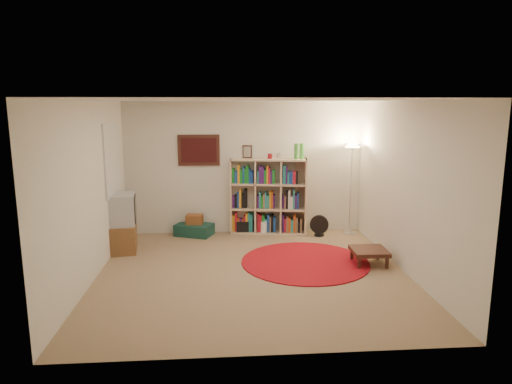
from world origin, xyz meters
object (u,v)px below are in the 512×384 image
floor_lamp (352,159)px  side_table (369,252)px  floor_fan (319,226)px  suitcase (194,230)px  tv_stand (122,224)px  bookshelf (268,197)px

floor_lamp → side_table: bearing=-95.5°
floor_fan → side_table: (0.44, -1.59, 0.00)m
floor_lamp → suitcase: bearing=177.4°
floor_lamp → tv_stand: (-4.12, -0.71, -0.96)m
suitcase → side_table: size_ratio=1.45×
bookshelf → side_table: size_ratio=3.21×
side_table → tv_stand: bearing=166.0°
side_table → suitcase: bearing=146.8°
floor_fan → suitcase: size_ratio=0.51×
tv_stand → suitcase: bearing=28.2°
floor_fan → tv_stand: (-3.51, -0.60, 0.27)m
suitcase → side_table: side_table is taller
floor_lamp → side_table: 2.10m
floor_lamp → side_table: (-0.16, -1.69, -1.23)m
bookshelf → tv_stand: size_ratio=1.77×
floor_lamp → tv_stand: bearing=-170.2°
bookshelf → suitcase: bookshelf is taller
floor_lamp → tv_stand: floor_lamp is taller
tv_stand → side_table: size_ratio=1.82×
bookshelf → floor_fan: (0.95, -0.33, -0.50)m
side_table → floor_lamp: bearing=84.5°
floor_lamp → bookshelf: bearing=171.6°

